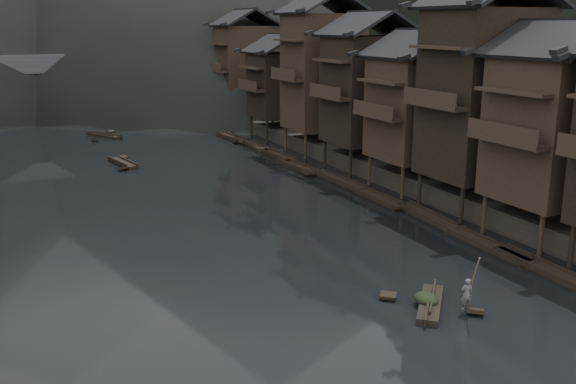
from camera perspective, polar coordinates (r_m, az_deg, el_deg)
water at (r=34.97m, az=0.55°, el=-7.35°), size 300.00×300.00×0.00m
right_bank at (r=85.66m, az=10.49°, el=6.21°), size 40.00×200.00×1.80m
stilt_houses at (r=57.86m, az=8.10°, el=10.54°), size 9.00×67.60×16.61m
moored_sampans at (r=63.37m, az=0.15°, el=2.90°), size 3.36×73.88×0.47m
midriver_boats at (r=72.67m, az=-15.40°, el=3.89°), size 3.79×23.07×0.45m
stone_bridge at (r=102.59m, az=-17.03°, el=9.55°), size 40.00×6.00×9.00m
hero_sampan at (r=31.82m, az=12.55°, el=-9.63°), size 3.67×4.08×0.43m
cargo_heap at (r=31.64m, az=12.21°, el=-8.69°), size 1.03×1.35×0.62m
boatman at (r=31.17m, az=15.63°, el=-8.34°), size 0.65×0.52×1.56m
bamboo_pole at (r=30.37m, az=16.27°, el=-3.56°), size 1.25×2.24×3.85m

